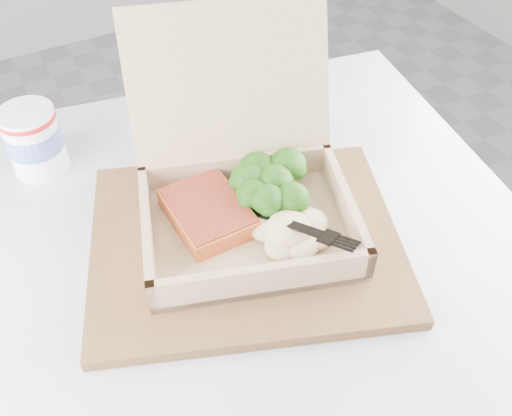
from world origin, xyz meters
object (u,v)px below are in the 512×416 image
cafe_table (243,337)px  serving_tray (245,241)px  takeout_container (242,176)px  paper_cup (33,139)px

cafe_table → serving_tray: (0.01, 0.01, 0.19)m
serving_tray → takeout_container: 0.08m
takeout_container → cafe_table: bearing=-101.5°
serving_tray → paper_cup: bearing=124.7°
cafe_table → paper_cup: size_ratio=9.20×
paper_cup → cafe_table: bearing=-58.2°
takeout_container → paper_cup: 0.30m
paper_cup → takeout_container: bearing=-47.3°
serving_tray → cafe_table: bearing=-136.1°
cafe_table → takeout_container: takeout_container is taller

